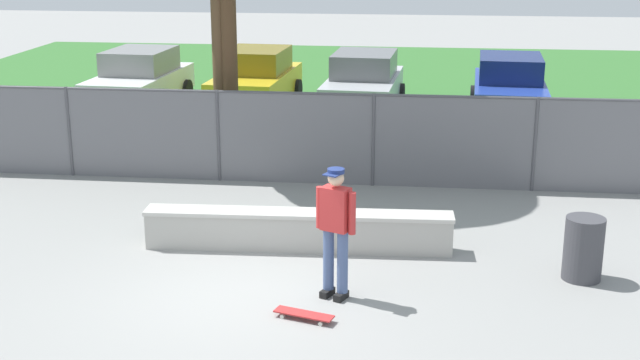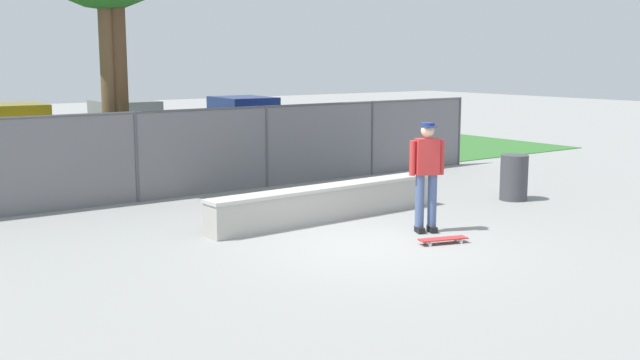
# 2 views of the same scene
# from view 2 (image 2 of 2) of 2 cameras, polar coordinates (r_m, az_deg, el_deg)

# --- Properties ---
(ground_plane) EXTENTS (80.00, 80.00, 0.00)m
(ground_plane) POSITION_cam_2_polar(r_m,az_deg,el_deg) (11.80, 3.65, -4.93)
(ground_plane) COLOR gray
(grass_strip) EXTENTS (27.41, 20.00, 0.02)m
(grass_strip) POSITION_cam_2_polar(r_m,az_deg,el_deg) (25.81, -19.19, 2.35)
(grass_strip) COLOR #336B2D
(grass_strip) RESTS_ON ground
(concrete_ledge) EXTENTS (4.87, 0.67, 0.62)m
(concrete_ledge) POSITION_cam_2_polar(r_m,az_deg,el_deg) (13.51, 0.52, -1.72)
(concrete_ledge) COLOR #A8A59E
(concrete_ledge) RESTS_ON ground
(skateboarder) EXTENTS (0.56, 0.39, 1.84)m
(skateboarder) POSITION_cam_2_polar(r_m,az_deg,el_deg) (12.54, 8.12, 0.66)
(skateboarder) COLOR black
(skateboarder) RESTS_ON ground
(skateboard) EXTENTS (0.82, 0.42, 0.09)m
(skateboard) POSITION_cam_2_polar(r_m,az_deg,el_deg) (11.97, 9.34, -4.47)
(skateboard) COLOR red
(skateboard) RESTS_ON ground
(chainlink_fence) EXTENTS (15.48, 0.07, 1.84)m
(chainlink_fence) POSITION_cam_2_polar(r_m,az_deg,el_deg) (16.15, -8.74, 2.44)
(chainlink_fence) COLOR #4C4C51
(chainlink_fence) RESTS_ON ground
(car_yellow) EXTENTS (2.22, 4.30, 1.66)m
(car_yellow) POSITION_cam_2_polar(r_m,az_deg,el_deg) (22.09, -22.19, 3.26)
(car_yellow) COLOR gold
(car_yellow) RESTS_ON ground
(car_silver) EXTENTS (2.22, 4.30, 1.66)m
(car_silver) POSITION_cam_2_polar(r_m,az_deg,el_deg) (22.66, -14.50, 3.79)
(car_silver) COLOR #B7BABF
(car_silver) RESTS_ON ground
(car_blue) EXTENTS (2.22, 4.30, 1.66)m
(car_blue) POSITION_cam_2_polar(r_m,az_deg,el_deg) (24.16, -5.74, 4.36)
(car_blue) COLOR #233D9E
(car_blue) RESTS_ON ground
(trash_bin) EXTENTS (0.56, 0.56, 0.93)m
(trash_bin) POSITION_cam_2_polar(r_m,az_deg,el_deg) (15.86, 14.54, 0.18)
(trash_bin) COLOR #3F3F44
(trash_bin) RESTS_ON ground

